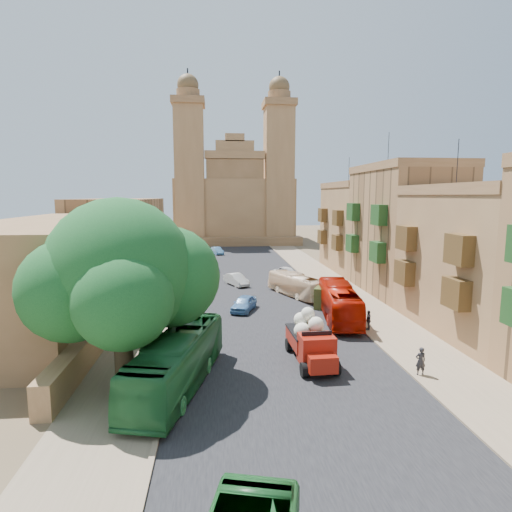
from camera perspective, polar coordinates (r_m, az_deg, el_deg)
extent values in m
plane|color=brown|center=(22.37, 6.82, -19.80)|extent=(260.00, 260.00, 0.00)
cube|color=black|center=(50.58, -0.44, -3.85)|extent=(14.00, 140.00, 0.01)
cube|color=#826C55|center=(52.26, 10.01, -3.59)|extent=(5.00, 140.00, 0.01)
cube|color=#826C55|center=(50.65, -11.23, -3.99)|extent=(5.00, 140.00, 0.01)
cube|color=#826C55|center=(51.65, 7.34, -3.61)|extent=(0.25, 140.00, 0.12)
cube|color=#826C55|center=(50.45, -8.40, -3.91)|extent=(0.25, 140.00, 0.12)
cube|color=olive|center=(36.88, 28.10, -0.98)|extent=(8.00, 14.00, 10.50)
cube|color=brown|center=(36.52, 28.69, 7.81)|extent=(8.20, 14.00, 0.80)
cylinder|color=black|center=(38.45, 25.28, 11.27)|extent=(0.06, 0.06, 3.60)
cube|color=#4F371A|center=(31.48, 25.11, -4.53)|extent=(0.90, 2.20, 2.00)
cube|color=#4F371A|center=(38.29, 19.17, -2.09)|extent=(0.90, 2.20, 2.00)
cube|color=#4F371A|center=(31.01, 25.43, 0.78)|extent=(0.90, 2.20, 2.00)
cube|color=#4F371A|center=(37.91, 19.37, 2.29)|extent=(0.90, 2.20, 2.00)
cube|color=#946943|center=(48.92, 19.15, 2.99)|extent=(8.00, 14.00, 13.00)
cube|color=brown|center=(48.85, 19.52, 11.07)|extent=(8.20, 14.00, 0.80)
cylinder|color=black|center=(51.19, 17.24, 13.49)|extent=(0.06, 0.06, 3.60)
cube|color=#1C461C|center=(43.75, 15.88, 0.53)|extent=(0.90, 2.20, 2.00)
cube|color=#1C461C|center=(51.08, 12.69, 1.67)|extent=(0.90, 2.20, 2.00)
cube|color=#1C461C|center=(43.45, 16.06, 5.29)|extent=(0.90, 2.20, 2.00)
cube|color=#1C461C|center=(50.82, 12.82, 5.76)|extent=(0.90, 2.20, 2.00)
cube|color=olive|center=(61.94, 13.73, 3.48)|extent=(8.00, 14.00, 11.50)
cube|color=brown|center=(61.78, 13.92, 9.17)|extent=(8.20, 14.00, 0.80)
cylinder|color=black|center=(64.20, 12.29, 11.14)|extent=(0.06, 0.06, 3.60)
cube|color=#4F371A|center=(56.99, 10.75, 1.79)|extent=(0.90, 2.20, 2.00)
cube|color=#4F371A|center=(64.51, 8.81, 2.55)|extent=(0.90, 2.20, 2.00)
cube|color=#4F371A|center=(56.74, 10.83, 5.03)|extent=(0.90, 2.20, 2.00)
cube|color=#4F371A|center=(64.29, 8.87, 5.41)|extent=(0.90, 2.20, 2.00)
cube|color=olive|center=(41.25, -16.80, -5.67)|extent=(1.00, 40.00, 1.80)
cube|color=brown|center=(40.19, -25.26, -1.65)|extent=(10.00, 28.00, 8.40)
cube|color=#946943|center=(64.98, -17.62, 2.87)|extent=(10.00, 22.00, 10.00)
cube|color=olive|center=(100.45, -3.04, 6.07)|extent=(26.00, 20.00, 14.00)
cube|color=brown|center=(90.41, -2.72, 1.98)|extent=(28.00, 4.00, 1.80)
cube|color=brown|center=(91.61, -2.81, 7.76)|extent=(12.00, 2.00, 16.00)
cube|color=olive|center=(92.00, -2.85, 13.31)|extent=(12.60, 2.40, 1.60)
cube|color=olive|center=(92.17, -2.85, 14.36)|extent=(8.00, 2.00, 2.40)
cube|color=olive|center=(92.38, -2.86, 15.47)|extent=(4.00, 2.00, 1.60)
cube|color=olive|center=(93.03, -8.82, 10.45)|extent=(6.00, 6.00, 29.00)
cube|color=brown|center=(94.90, -9.03, 19.60)|extent=(6.80, 6.80, 1.40)
cylinder|color=brown|center=(95.24, -9.05, 20.54)|extent=(4.80, 4.80, 1.80)
sphere|color=brown|center=(95.64, -9.07, 21.59)|extent=(4.40, 4.40, 4.40)
cylinder|color=black|center=(96.24, -9.11, 22.98)|extent=(0.28, 0.28, 1.80)
cube|color=olive|center=(93.92, 3.03, 10.51)|extent=(6.00, 6.00, 29.00)
cube|color=brown|center=(95.77, 3.10, 19.57)|extent=(6.80, 6.80, 1.40)
cylinder|color=brown|center=(96.10, 3.11, 20.51)|extent=(4.80, 4.80, 1.80)
sphere|color=brown|center=(96.51, 3.12, 21.55)|extent=(4.40, 4.40, 4.40)
cylinder|color=black|center=(97.10, 3.13, 22.93)|extent=(0.28, 0.28, 1.80)
cylinder|color=#3B2E1D|center=(25.31, -17.24, -11.85)|extent=(1.04, 1.04, 3.94)
sphere|color=#113F1B|center=(24.19, -17.67, -1.86)|extent=(7.88, 7.88, 7.88)
sphere|color=#113F1B|center=(25.11, -11.46, -2.72)|extent=(5.81, 5.81, 5.81)
sphere|color=#113F1B|center=(24.05, -23.39, -4.21)|extent=(5.39, 5.39, 5.39)
sphere|color=#113F1B|center=(21.88, -17.32, -5.63)|extent=(4.98, 4.98, 4.98)
sphere|color=#113F1B|center=(26.53, -19.14, 0.73)|extent=(4.56, 4.56, 4.56)
cylinder|color=#3B2E1D|center=(33.09, -15.24, -8.33)|extent=(0.44, 0.44, 2.52)
sphere|color=#113F1B|center=(32.48, -15.40, -4.02)|extent=(3.67, 3.67, 3.67)
cylinder|color=#3B2E1D|center=(44.68, -12.66, -4.38)|extent=(0.44, 0.44, 1.94)
sphere|color=#113F1B|center=(44.30, -12.74, -1.91)|extent=(2.82, 2.82, 2.82)
cylinder|color=#3B2E1D|center=(56.35, -11.17, -1.57)|extent=(0.44, 0.44, 2.34)
sphere|color=#113F1B|center=(56.01, -11.24, 0.81)|extent=(3.40, 3.40, 3.40)
cylinder|color=#3B2E1D|center=(68.17, -10.20, 0.07)|extent=(0.44, 0.44, 2.27)
sphere|color=#113F1B|center=(67.90, -10.25, 1.98)|extent=(3.29, 3.29, 3.29)
cube|color=maroon|center=(28.49, 6.82, -10.89)|extent=(2.26, 3.57, 0.87)
cube|color=black|center=(28.34, 6.84, -9.96)|extent=(2.31, 3.62, 0.12)
cube|color=maroon|center=(26.44, 8.06, -12.22)|extent=(2.10, 1.72, 1.74)
cube|color=maroon|center=(25.53, 8.77, -13.91)|extent=(1.69, 1.22, 0.97)
cube|color=black|center=(26.21, 8.09, -10.83)|extent=(1.84, 0.17, 0.87)
cylinder|color=black|center=(25.74, 6.41, -14.85)|extent=(0.37, 0.88, 0.87)
cylinder|color=black|center=(26.25, 10.66, -14.48)|extent=(0.37, 0.88, 0.87)
cylinder|color=black|center=(29.60, 4.37, -11.71)|extent=(0.37, 0.88, 0.87)
cylinder|color=black|center=(30.05, 8.06, -11.46)|extent=(0.37, 0.88, 0.87)
sphere|color=beige|center=(27.62, 6.17, -9.91)|extent=(1.07, 1.07, 1.07)
sphere|color=beige|center=(28.12, 7.97, -9.61)|extent=(1.07, 1.07, 1.07)
sphere|color=beige|center=(28.80, 6.56, -9.15)|extent=(1.07, 1.07, 1.07)
sphere|color=beige|center=(28.11, 6.04, -8.44)|extent=(0.97, 0.97, 0.97)
sphere|color=beige|center=(27.41, 8.02, -9.02)|extent=(0.97, 0.97, 0.97)
sphere|color=beige|center=(27.90, 6.93, -7.65)|extent=(0.87, 0.87, 0.87)
cube|color=#3D461A|center=(41.85, 9.73, -5.11)|extent=(3.86, 5.21, 1.98)
cylinder|color=black|center=(40.55, 8.03, -6.36)|extent=(0.61, 0.85, 0.79)
cylinder|color=black|center=(40.27, 10.66, -6.53)|extent=(0.61, 0.85, 0.79)
cylinder|color=black|center=(43.73, 8.84, -5.32)|extent=(0.61, 0.85, 0.79)
cylinder|color=black|center=(43.47, 11.28, -5.46)|extent=(0.61, 0.85, 0.79)
imported|color=#206730|center=(24.33, -10.43, -13.59)|extent=(5.05, 11.15, 3.02)
imported|color=#A61002|center=(37.21, 11.01, -6.05)|extent=(3.94, 10.75, 2.93)
imported|color=beige|center=(44.88, 5.37, -3.89)|extent=(5.03, 8.58, 2.36)
imported|color=#4B7EB2|center=(39.22, -1.62, -6.34)|extent=(2.97, 4.35, 1.38)
imported|color=silver|center=(50.19, -2.63, -3.16)|extent=(3.03, 4.39, 1.37)
imported|color=beige|center=(48.63, 3.73, -3.52)|extent=(3.65, 5.49, 1.40)
imported|color=#141753|center=(59.75, -6.04, -1.53)|extent=(2.74, 4.01, 1.08)
imported|color=silver|center=(55.52, 3.84, -2.07)|extent=(3.04, 4.44, 1.40)
imported|color=teal|center=(77.02, -5.22, 0.71)|extent=(2.54, 4.19, 1.30)
imported|color=#28272A|center=(27.46, 21.08, -12.94)|extent=(0.62, 0.41, 1.69)
imported|color=#2D2C31|center=(34.91, 14.77, -8.27)|extent=(0.54, 0.97, 1.57)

